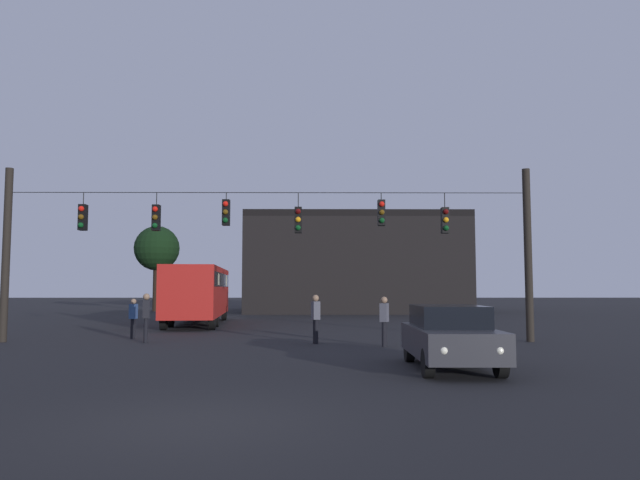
{
  "coord_description": "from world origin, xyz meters",
  "views": [
    {
      "loc": [
        1.73,
        -8.87,
        1.96
      ],
      "look_at": [
        1.89,
        11.51,
        3.57
      ],
      "focal_mm": 33.67,
      "sensor_mm": 36.0,
      "label": 1
    }
  ],
  "objects_px": {
    "pedestrian_crossing_left": "(384,318)",
    "pedestrian_near_bus": "(316,316)",
    "pedestrian_crossing_right": "(133,316)",
    "car_near_right": "(450,336)",
    "tree_left_silhouette": "(157,249)",
    "pedestrian_crossing_center": "(146,315)",
    "city_bus": "(199,289)"
  },
  "relations": [
    {
      "from": "pedestrian_crossing_left",
      "to": "pedestrian_near_bus",
      "type": "xyz_separation_m",
      "value": [
        -2.29,
        1.03,
        0.03
      ]
    },
    {
      "from": "pedestrian_crossing_left",
      "to": "pedestrian_crossing_right",
      "type": "relative_size",
      "value": 1.08
    },
    {
      "from": "pedestrian_crossing_right",
      "to": "pedestrian_near_bus",
      "type": "xyz_separation_m",
      "value": [
        7.03,
        -2.17,
        0.11
      ]
    },
    {
      "from": "car_near_right",
      "to": "tree_left_silhouette",
      "type": "relative_size",
      "value": 0.61
    },
    {
      "from": "pedestrian_crossing_left",
      "to": "pedestrian_crossing_center",
      "type": "xyz_separation_m",
      "value": [
        -8.35,
        1.49,
        0.06
      ]
    },
    {
      "from": "pedestrian_crossing_center",
      "to": "pedestrian_near_bus",
      "type": "height_order",
      "value": "pedestrian_crossing_center"
    },
    {
      "from": "tree_left_silhouette",
      "to": "car_near_right",
      "type": "bearing_deg",
      "value": -65.08
    },
    {
      "from": "pedestrian_near_bus",
      "to": "car_near_right",
      "type": "bearing_deg",
      "value": -63.59
    },
    {
      "from": "city_bus",
      "to": "tree_left_silhouette",
      "type": "xyz_separation_m",
      "value": [
        -7.03,
        17.98,
        3.31
      ]
    },
    {
      "from": "city_bus",
      "to": "car_near_right",
      "type": "xyz_separation_m",
      "value": [
        9.5,
        -17.6,
        -1.07
      ]
    },
    {
      "from": "pedestrian_near_bus",
      "to": "pedestrian_crossing_left",
      "type": "bearing_deg",
      "value": -24.11
    },
    {
      "from": "pedestrian_crossing_left",
      "to": "tree_left_silhouette",
      "type": "height_order",
      "value": "tree_left_silhouette"
    },
    {
      "from": "car_near_right",
      "to": "pedestrian_crossing_right",
      "type": "height_order",
      "value": "pedestrian_crossing_right"
    },
    {
      "from": "pedestrian_crossing_right",
      "to": "city_bus",
      "type": "bearing_deg",
      "value": 85.04
    },
    {
      "from": "pedestrian_crossing_left",
      "to": "pedestrian_crossing_center",
      "type": "relative_size",
      "value": 0.95
    },
    {
      "from": "city_bus",
      "to": "pedestrian_crossing_right",
      "type": "distance_m",
      "value": 8.99
    },
    {
      "from": "pedestrian_crossing_center",
      "to": "pedestrian_near_bus",
      "type": "relative_size",
      "value": 1.03
    },
    {
      "from": "car_near_right",
      "to": "pedestrian_near_bus",
      "type": "height_order",
      "value": "pedestrian_near_bus"
    },
    {
      "from": "pedestrian_crossing_right",
      "to": "tree_left_silhouette",
      "type": "distance_m",
      "value": 27.93
    },
    {
      "from": "city_bus",
      "to": "pedestrian_crossing_left",
      "type": "relative_size",
      "value": 6.76
    },
    {
      "from": "pedestrian_crossing_right",
      "to": "tree_left_silhouette",
      "type": "xyz_separation_m",
      "value": [
        -6.26,
        26.88,
        4.32
      ]
    },
    {
      "from": "city_bus",
      "to": "tree_left_silhouette",
      "type": "relative_size",
      "value": 1.57
    },
    {
      "from": "pedestrian_crossing_right",
      "to": "pedestrian_crossing_left",
      "type": "bearing_deg",
      "value": -18.93
    },
    {
      "from": "pedestrian_crossing_left",
      "to": "pedestrian_near_bus",
      "type": "relative_size",
      "value": 0.97
    },
    {
      "from": "city_bus",
      "to": "car_near_right",
      "type": "height_order",
      "value": "city_bus"
    },
    {
      "from": "pedestrian_crossing_left",
      "to": "tree_left_silhouette",
      "type": "bearing_deg",
      "value": 117.39
    },
    {
      "from": "city_bus",
      "to": "pedestrian_near_bus",
      "type": "relative_size",
      "value": 6.57
    },
    {
      "from": "pedestrian_crossing_right",
      "to": "pedestrian_near_bus",
      "type": "relative_size",
      "value": 0.9
    },
    {
      "from": "city_bus",
      "to": "pedestrian_crossing_left",
      "type": "distance_m",
      "value": 14.84
    },
    {
      "from": "city_bus",
      "to": "pedestrian_crossing_left",
      "type": "bearing_deg",
      "value": -54.75
    },
    {
      "from": "pedestrian_crossing_left",
      "to": "pedestrian_crossing_right",
      "type": "bearing_deg",
      "value": 161.07
    },
    {
      "from": "pedestrian_crossing_center",
      "to": "pedestrian_crossing_right",
      "type": "distance_m",
      "value": 1.96
    }
  ]
}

